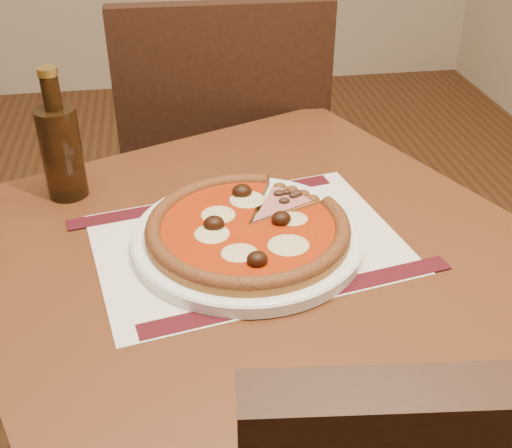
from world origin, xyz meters
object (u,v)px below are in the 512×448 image
at_px(plate, 248,238).
at_px(pizza, 248,227).
at_px(chair_far, 222,164).
at_px(bottle, 61,148).
at_px(table, 258,301).

bearing_deg(plate, pizza, -129.60).
xyz_separation_m(chair_far, bottle, (-0.30, -0.44, 0.28)).
height_order(table, plate, plate).
relative_size(table, pizza, 3.45).
bearing_deg(pizza, plate, 50.40).
xyz_separation_m(table, pizza, (-0.01, 0.01, 0.13)).
distance_m(chair_far, bottle, 0.60).
relative_size(table, chair_far, 1.07).
bearing_deg(plate, table, -44.31).
bearing_deg(bottle, plate, -35.05).
distance_m(table, plate, 0.11).
xyz_separation_m(plate, bottle, (-0.28, 0.19, 0.08)).
height_order(plate, pizza, pizza).
bearing_deg(pizza, table, -44.04).
height_order(table, chair_far, chair_far).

